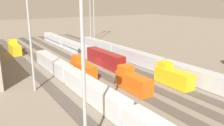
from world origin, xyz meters
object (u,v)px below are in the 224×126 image
object	(u,v)px
light_mast_1	(82,38)
light_mast_2	(90,3)
train_on_track_2	(173,76)
train_on_track_3	(74,47)
train_on_track_4	(133,81)
light_mast_3	(27,4)
train_on_track_6	(93,91)
train_on_track_7	(15,48)
train_on_track_1	(135,57)
train_on_track_5	(83,69)

from	to	relation	value
light_mast_1	light_mast_2	xyz separation A→B (m)	(81.62, -42.23, 2.59)
train_on_track_2	light_mast_2	world-z (taller)	light_mast_2
train_on_track_3	light_mast_2	distance (m)	32.68
train_on_track_4	train_on_track_3	size ratio (longest dim) A/B	0.15
train_on_track_4	light_mast_1	bearing A→B (deg)	128.93
train_on_track_2	light_mast_2	size ratio (longest dim) A/B	0.35
train_on_track_4	light_mast_2	distance (m)	72.22
train_on_track_3	light_mast_1	size ratio (longest dim) A/B	2.81
light_mast_2	light_mast_3	size ratio (longest dim) A/B	0.96
light_mast_2	train_on_track_3	bearing A→B (deg)	139.77
train_on_track_6	train_on_track_2	bearing A→B (deg)	-95.92
train_on_track_3	train_on_track_7	distance (m)	21.62
train_on_track_1	train_on_track_2	bearing A→B (deg)	166.55
train_on_track_7	train_on_track_4	bearing A→B (deg)	-164.16
train_on_track_6	train_on_track_3	distance (m)	47.23
train_on_track_6	light_mast_2	xyz separation A→B (m)	(66.59, -33.44, 15.96)
train_on_track_2	light_mast_2	xyz separation A→B (m)	(68.66, -13.44, 15.82)
light_mast_2	train_on_track_7	bearing A→B (deg)	109.46
train_on_track_7	light_mast_1	world-z (taller)	light_mast_1
train_on_track_2	train_on_track_5	size ratio (longest dim) A/B	1.00
train_on_track_6	train_on_track_3	size ratio (longest dim) A/B	1.08
light_mast_1	train_on_track_1	bearing A→B (deg)	-44.93
train_on_track_1	train_on_track_4	world-z (taller)	train_on_track_4
train_on_track_1	light_mast_1	size ratio (longest dim) A/B	3.02
train_on_track_6	train_on_track_7	world-z (taller)	train_on_track_7
train_on_track_2	train_on_track_3	world-z (taller)	train_on_track_2
train_on_track_1	train_on_track_5	xyz separation A→B (m)	(-3.72, 20.00, 0.14)
train_on_track_7	train_on_track_6	bearing A→B (deg)	-174.61
train_on_track_4	light_mast_2	xyz separation A→B (m)	(66.45, -23.44, 15.82)
train_on_track_7	light_mast_1	size ratio (longest dim) A/B	0.42
light_mast_1	light_mast_2	world-z (taller)	light_mast_2
light_mast_1	light_mast_3	size ratio (longest dim) A/B	0.80
train_on_track_3	light_mast_2	xyz separation A→B (m)	(21.80, -18.44, 15.88)
train_on_track_6	train_on_track_1	bearing A→B (deg)	-53.01
train_on_track_7	train_on_track_5	bearing A→B (deg)	-165.22
train_on_track_2	train_on_track_7	xyz separation A→B (m)	(55.08, 25.00, 0.00)
train_on_track_3	train_on_track_5	xyz separation A→B (m)	(-29.68, 10.00, 0.07)
train_on_track_5	light_mast_2	xyz separation A→B (m)	(51.48, -28.44, 15.82)
train_on_track_4	train_on_track_7	distance (m)	54.95
light_mast_1	light_mast_2	size ratio (longest dim) A/B	0.83
train_on_track_2	light_mast_3	xyz separation A→B (m)	(13.78, 28.39, 16.53)
train_on_track_1	light_mast_1	xyz separation A→B (m)	(-33.86, 33.78, 13.37)
train_on_track_1	light_mast_2	size ratio (longest dim) A/B	2.52
train_on_track_4	train_on_track_7	bearing A→B (deg)	15.84
train_on_track_4	train_on_track_3	bearing A→B (deg)	-6.39
light_mast_2	train_on_track_6	bearing A→B (deg)	153.33
train_on_track_1	light_mast_3	xyz separation A→B (m)	(-7.12, 33.39, 16.67)
light_mast_3	train_on_track_7	bearing A→B (deg)	-4.70
train_on_track_4	train_on_track_5	bearing A→B (deg)	18.47
train_on_track_6	light_mast_1	size ratio (longest dim) A/B	3.02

